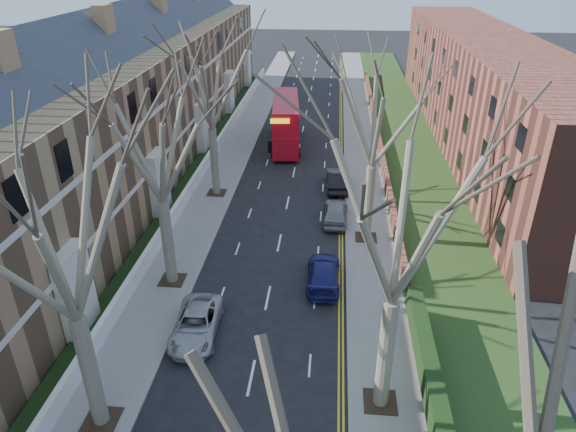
# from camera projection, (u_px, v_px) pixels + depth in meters

# --- Properties ---
(pavement_left) EXTENTS (3.00, 102.00, 0.12)m
(pavement_left) POSITION_uv_depth(u_px,v_px,m) (238.00, 146.00, 50.09)
(pavement_left) COLOR slate
(pavement_left) RESTS_ON ground
(pavement_right) EXTENTS (3.00, 102.00, 0.12)m
(pavement_right) POSITION_uv_depth(u_px,v_px,m) (361.00, 150.00, 49.13)
(pavement_right) COLOR slate
(pavement_right) RESTS_ON ground
(terrace_left) EXTENTS (9.70, 78.00, 13.60)m
(terrace_left) POSITION_uv_depth(u_px,v_px,m) (123.00, 112.00, 41.11)
(terrace_left) COLOR #916C4A
(terrace_left) RESTS_ON ground
(flats_right) EXTENTS (13.97, 54.00, 10.00)m
(flats_right) POSITION_uv_depth(u_px,v_px,m) (483.00, 91.00, 49.44)
(flats_right) COLOR brown
(flats_right) RESTS_ON ground
(front_wall_left) EXTENTS (0.30, 78.00, 1.00)m
(front_wall_left) POSITION_uv_depth(u_px,v_px,m) (201.00, 171.00, 42.91)
(front_wall_left) COLOR white
(front_wall_left) RESTS_ON ground
(grass_verge_right) EXTENTS (6.00, 102.00, 0.06)m
(grass_verge_right) POSITION_uv_depth(u_px,v_px,m) (409.00, 150.00, 48.72)
(grass_verge_right) COLOR #243E16
(grass_verge_right) RESTS_ON ground
(tree_left_mid) EXTENTS (10.50, 10.50, 14.71)m
(tree_left_mid) POSITION_uv_depth(u_px,v_px,m) (52.00, 216.00, 16.56)
(tree_left_mid) COLOR #716751
(tree_left_mid) RESTS_ON ground
(tree_left_far) EXTENTS (10.15, 10.15, 14.22)m
(tree_left_far) POSITION_uv_depth(u_px,v_px,m) (153.00, 129.00, 25.52)
(tree_left_far) COLOR #716751
(tree_left_far) RESTS_ON ground
(tree_left_dist) EXTENTS (10.50, 10.50, 14.71)m
(tree_left_dist) POSITION_uv_depth(u_px,v_px,m) (208.00, 71.00, 35.96)
(tree_left_dist) COLOR #716751
(tree_left_dist) RESTS_ON ground
(tree_right_mid) EXTENTS (10.50, 10.50, 14.71)m
(tree_right_mid) POSITION_uv_depth(u_px,v_px,m) (403.00, 203.00, 17.40)
(tree_right_mid) COLOR #716751
(tree_right_mid) RESTS_ON ground
(tree_right_far) EXTENTS (10.15, 10.15, 14.22)m
(tree_right_far) POSITION_uv_depth(u_px,v_px,m) (377.00, 102.00, 29.89)
(tree_right_far) COLOR #716751
(tree_right_far) RESTS_ON ground
(double_decker_bus) EXTENTS (3.39, 10.67, 4.41)m
(double_decker_bus) POSITION_uv_depth(u_px,v_px,m) (286.00, 124.00, 49.48)
(double_decker_bus) COLOR #AF0C1B
(double_decker_bus) RESTS_ON ground
(car_left_far) EXTENTS (2.36, 4.75, 1.29)m
(car_left_far) POSITION_uv_depth(u_px,v_px,m) (196.00, 324.00, 25.48)
(car_left_far) COLOR #A6A6AB
(car_left_far) RESTS_ON ground
(car_right_near) EXTENTS (1.92, 4.64, 1.34)m
(car_right_near) POSITION_uv_depth(u_px,v_px,m) (323.00, 273.00, 29.43)
(car_right_near) COLOR navy
(car_right_near) RESTS_ON ground
(car_right_mid) EXTENTS (1.81, 4.29, 1.45)m
(car_right_mid) POSITION_uv_depth(u_px,v_px,m) (335.00, 212.00, 36.12)
(car_right_mid) COLOR gray
(car_right_mid) RESTS_ON ground
(car_right_far) EXTENTS (1.81, 4.62, 1.50)m
(car_right_far) POSITION_uv_depth(u_px,v_px,m) (337.00, 180.00, 41.05)
(car_right_far) COLOR black
(car_right_far) RESTS_ON ground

